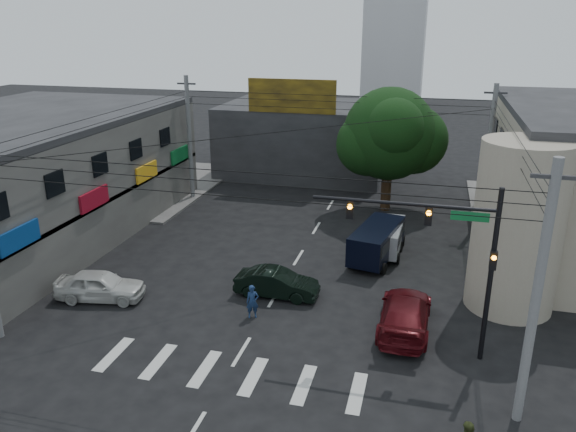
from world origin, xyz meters
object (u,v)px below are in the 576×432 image
at_px(traffic_gantry, 448,244).
at_px(white_compact, 100,285).
at_px(navy_van, 377,243).
at_px(utility_pole_far_left, 190,139).
at_px(silver_minivan, 386,239).
at_px(traffic_officer, 253,302).
at_px(maroon_sedan, 405,313).
at_px(street_tree, 389,134).
at_px(dark_sedan, 277,283).
at_px(utility_pole_far_right, 488,155).
at_px(utility_pole_near_right, 536,299).

distance_m(traffic_gantry, white_compact, 16.53).
xyz_separation_m(white_compact, navy_van, (12.50, 8.18, 0.26)).
height_order(utility_pole_far_left, white_compact, utility_pole_far_left).
bearing_deg(navy_van, silver_minivan, -9.34).
height_order(traffic_gantry, navy_van, traffic_gantry).
relative_size(utility_pole_far_left, white_compact, 2.03).
bearing_deg(traffic_officer, maroon_sedan, -17.90).
distance_m(maroon_sedan, navy_van, 7.58).
relative_size(traffic_gantry, silver_minivan, 1.75).
height_order(street_tree, traffic_officer, street_tree).
distance_m(white_compact, maroon_sedan, 14.57).
height_order(silver_minivan, traffic_officer, silver_minivan).
distance_m(dark_sedan, white_compact, 8.61).
relative_size(traffic_gantry, dark_sedan, 1.74).
height_order(street_tree, utility_pole_far_left, utility_pole_far_left).
bearing_deg(utility_pole_far_right, utility_pole_near_right, -90.00).
bearing_deg(white_compact, utility_pole_near_right, -113.03).
height_order(maroon_sedan, traffic_officer, traffic_officer).
distance_m(utility_pole_near_right, utility_pole_far_left, 29.35).
bearing_deg(utility_pole_far_right, traffic_officer, -124.08).
bearing_deg(traffic_officer, utility_pole_far_right, 32.14).
relative_size(utility_pole_far_right, dark_sedan, 2.22).
bearing_deg(utility_pole_far_right, street_tree, 171.25).
relative_size(traffic_gantry, traffic_officer, 4.54).
bearing_deg(maroon_sedan, white_compact, 4.28).
xyz_separation_m(street_tree, dark_sedan, (-3.93, -14.83, -4.79)).
bearing_deg(maroon_sedan, dark_sedan, -13.69).
distance_m(traffic_gantry, silver_minivan, 11.18).
height_order(traffic_gantry, silver_minivan, traffic_gantry).
xyz_separation_m(traffic_gantry, silver_minivan, (-3.05, 10.00, -3.96)).
bearing_deg(maroon_sedan, utility_pole_far_left, -41.68).
relative_size(utility_pole_far_left, maroon_sedan, 1.72).
relative_size(utility_pole_far_left, silver_minivan, 2.23).
xyz_separation_m(utility_pole_far_right, navy_van, (-6.17, -8.16, -3.61)).
bearing_deg(maroon_sedan, street_tree, -80.98).
xyz_separation_m(dark_sedan, maroon_sedan, (6.31, -1.63, 0.09)).
distance_m(utility_pole_far_left, white_compact, 16.95).
height_order(dark_sedan, traffic_officer, traffic_officer).
relative_size(street_tree, navy_van, 1.66).
distance_m(utility_pole_far_left, utility_pole_far_right, 21.00).
height_order(maroon_sedan, silver_minivan, silver_minivan).
distance_m(utility_pole_far_left, traffic_officer, 19.42).
bearing_deg(silver_minivan, utility_pole_far_left, 67.56).
bearing_deg(maroon_sedan, traffic_gantry, 133.89).
bearing_deg(maroon_sedan, utility_pole_far_right, -104.13).
bearing_deg(utility_pole_near_right, white_compact, 167.44).
height_order(traffic_gantry, traffic_officer, traffic_gantry).
height_order(utility_pole_far_left, dark_sedan, utility_pole_far_left).
distance_m(utility_pole_near_right, silver_minivan, 15.13).
height_order(utility_pole_far_left, maroon_sedan, utility_pole_far_left).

